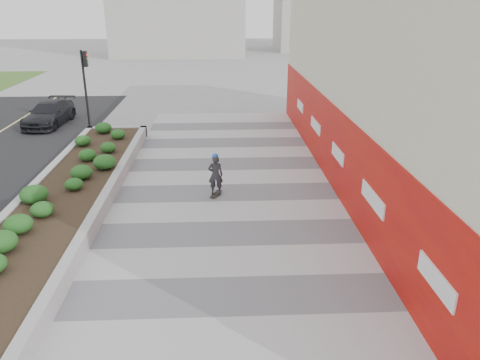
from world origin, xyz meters
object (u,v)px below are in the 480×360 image
object	(u,v)px
traffic_signal_near	(86,78)
skateboarder	(216,175)
car_dark	(49,113)
planter	(64,198)

from	to	relation	value
traffic_signal_near	skateboarder	xyz separation A→B (m)	(6.81, -9.54, -1.95)
skateboarder	car_dark	distance (m)	14.19
planter	skateboarder	distance (m)	5.19
planter	skateboarder	size ratio (longest dim) A/B	11.22
traffic_signal_near	skateboarder	bearing A→B (deg)	-54.48
planter	traffic_signal_near	bearing A→B (deg)	99.35
planter	traffic_signal_near	world-z (taller)	traffic_signal_near
planter	traffic_signal_near	xyz separation A→B (m)	(-1.73, 10.50, 2.34)
skateboarder	traffic_signal_near	bearing A→B (deg)	147.01
skateboarder	car_dark	world-z (taller)	skateboarder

